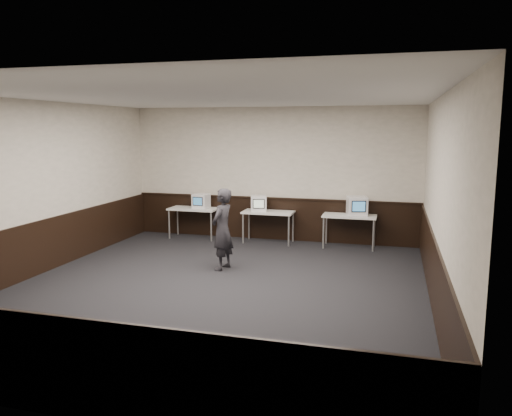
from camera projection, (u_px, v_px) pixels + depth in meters
The scene contains 18 objects.
floor at pixel (216, 288), 8.48m from camera, with size 8.00×8.00×0.00m, color black.
ceiling at pixel (214, 96), 7.97m from camera, with size 8.00×8.00×0.00m, color white.
back_wall at pixel (272, 174), 12.03m from camera, with size 7.00×7.00×0.00m, color beige.
front_wall at pixel (60, 253), 4.42m from camera, with size 7.00×7.00×0.00m, color beige.
left_wall at pixel (36, 188), 9.15m from camera, with size 8.00×8.00×0.00m, color beige.
right_wall at pixel (440, 204), 7.30m from camera, with size 8.00×8.00×0.00m, color beige.
wainscot_back at pixel (272, 219), 12.19m from camera, with size 6.98×0.04×1.00m, color black.
wainscot_front at pixel (68, 368), 4.61m from camera, with size 6.98×0.04×1.00m, color black.
wainscot_left at pixel (41, 247), 9.32m from camera, with size 0.04×7.98×1.00m, color black.
wainscot_right at pixel (434, 276), 7.48m from camera, with size 0.04×7.98×1.00m, color black.
wainscot_rail at pixel (272, 198), 12.08m from camera, with size 6.98×0.06×0.04m, color black.
desk_left at pixel (194, 211), 12.30m from camera, with size 1.20×0.60×0.75m.
desk_center at pixel (268, 214), 11.80m from camera, with size 1.20×0.60×0.75m.
desk_right at pixel (349, 218), 11.29m from camera, with size 1.20×0.60×0.75m.
emac_left at pixel (201, 201), 12.23m from camera, with size 0.38×0.41×0.35m.
emac_center at pixel (259, 203), 11.80m from camera, with size 0.45×0.47×0.37m.
emac_right at pixel (357, 206), 11.24m from camera, with size 0.52×0.54×0.43m.
person at pixel (222, 229), 9.52m from camera, with size 0.57×0.38×1.57m, color black.
Camera 1 is at (2.83, -7.68, 2.69)m, focal length 35.00 mm.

